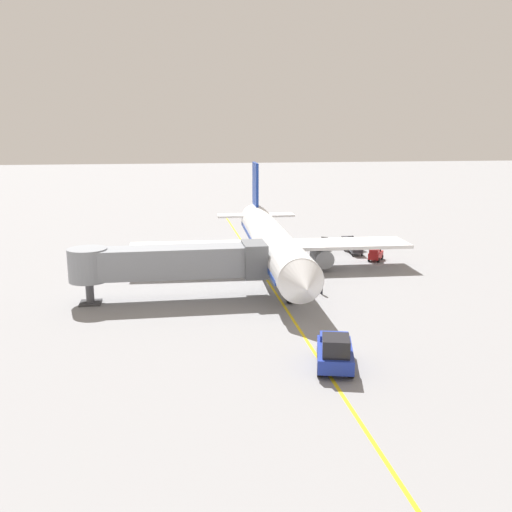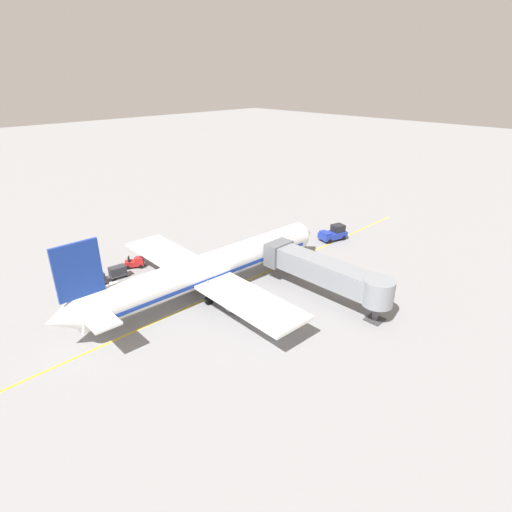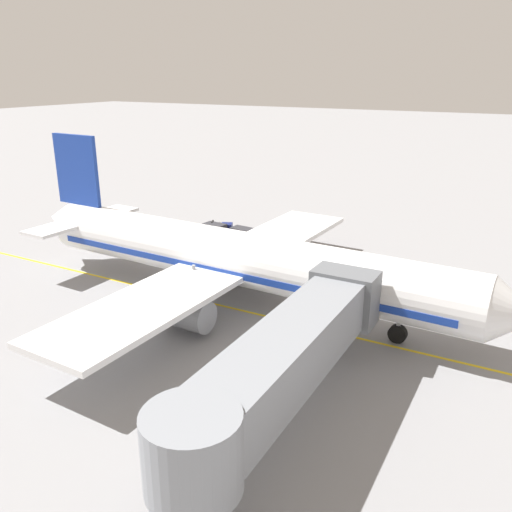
{
  "view_description": "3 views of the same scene",
  "coord_description": "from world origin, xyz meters",
  "px_view_note": "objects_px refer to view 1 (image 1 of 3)",
  "views": [
    {
      "loc": [
        9.27,
        54.61,
        14.75
      ],
      "look_at": [
        1.36,
        3.0,
        2.86
      ],
      "focal_mm": 38.95,
      "sensor_mm": 36.0,
      "label": 1
    },
    {
      "loc": [
        34.44,
        -28.98,
        24.79
      ],
      "look_at": [
        1.4,
        3.52,
        3.91
      ],
      "focal_mm": 28.72,
      "sensor_mm": 36.0,
      "label": 2
    },
    {
      "loc": [
        27.9,
        15.5,
        15.15
      ],
      "look_at": [
        -2.68,
        -1.33,
        3.0
      ],
      "focal_mm": 37.11,
      "sensor_mm": 36.0,
      "label": 3
    }
  ],
  "objects_px": {
    "parked_airliner": "(271,242)",
    "baggage_cart_front": "(356,247)",
    "pushback_tractor": "(335,352)",
    "ground_crew_wing_walker": "(322,284)",
    "jet_bridge": "(169,262)",
    "baggage_cart_second_in_train": "(348,242)",
    "baggage_tug_trailing": "(355,244)",
    "baggage_tug_lead": "(376,255)",
    "baggage_tug_spare": "(322,245)"
  },
  "relations": [
    {
      "from": "parked_airliner",
      "to": "jet_bridge",
      "type": "height_order",
      "value": "parked_airliner"
    },
    {
      "from": "parked_airliner",
      "to": "baggage_cart_second_in_train",
      "type": "bearing_deg",
      "value": -141.51
    },
    {
      "from": "parked_airliner",
      "to": "baggage_cart_second_in_train",
      "type": "height_order",
      "value": "parked_airliner"
    },
    {
      "from": "parked_airliner",
      "to": "jet_bridge",
      "type": "bearing_deg",
      "value": 40.12
    },
    {
      "from": "baggage_tug_lead",
      "to": "baggage_tug_spare",
      "type": "xyz_separation_m",
      "value": [
        4.66,
        -6.09,
        0.0
      ]
    },
    {
      "from": "parked_airliner",
      "to": "baggage_cart_front",
      "type": "bearing_deg",
      "value": -152.14
    },
    {
      "from": "parked_airliner",
      "to": "baggage_cart_front",
      "type": "relative_size",
      "value": 12.62
    },
    {
      "from": "baggage_cart_front",
      "to": "baggage_cart_second_in_train",
      "type": "distance_m",
      "value": 3.02
    },
    {
      "from": "jet_bridge",
      "to": "ground_crew_wing_walker",
      "type": "bearing_deg",
      "value": 178.91
    },
    {
      "from": "jet_bridge",
      "to": "ground_crew_wing_walker",
      "type": "distance_m",
      "value": 13.94
    },
    {
      "from": "pushback_tractor",
      "to": "baggage_tug_trailing",
      "type": "distance_m",
      "value": 36.46
    },
    {
      "from": "baggage_tug_trailing",
      "to": "ground_crew_wing_walker",
      "type": "xyz_separation_m",
      "value": [
        9.27,
        18.26,
        0.24
      ]
    },
    {
      "from": "parked_airliner",
      "to": "pushback_tractor",
      "type": "height_order",
      "value": "parked_airliner"
    },
    {
      "from": "pushback_tractor",
      "to": "baggage_tug_lead",
      "type": "xyz_separation_m",
      "value": [
        -13.23,
        -28.03,
        -0.39
      ]
    },
    {
      "from": "baggage_cart_front",
      "to": "baggage_cart_second_in_train",
      "type": "relative_size",
      "value": 1.0
    },
    {
      "from": "jet_bridge",
      "to": "baggage_tug_spare",
      "type": "height_order",
      "value": "jet_bridge"
    },
    {
      "from": "jet_bridge",
      "to": "baggage_cart_second_in_train",
      "type": "distance_m",
      "value": 28.68
    },
    {
      "from": "baggage_cart_front",
      "to": "parked_airliner",
      "type": "bearing_deg",
      "value": 27.86
    },
    {
      "from": "baggage_tug_trailing",
      "to": "baggage_cart_second_in_train",
      "type": "xyz_separation_m",
      "value": [
        0.87,
        -0.1,
        0.24
      ]
    },
    {
      "from": "parked_airliner",
      "to": "baggage_cart_second_in_train",
      "type": "xyz_separation_m",
      "value": [
        -11.45,
        -9.1,
        -2.24
      ]
    },
    {
      "from": "jet_bridge",
      "to": "ground_crew_wing_walker",
      "type": "xyz_separation_m",
      "value": [
        -13.71,
        0.26,
        -2.51
      ]
    },
    {
      "from": "baggage_tug_trailing",
      "to": "baggage_cart_front",
      "type": "xyz_separation_m",
      "value": [
        0.81,
        2.92,
        0.24
      ]
    },
    {
      "from": "pushback_tractor",
      "to": "ground_crew_wing_walker",
      "type": "distance_m",
      "value": 16.27
    },
    {
      "from": "baggage_tug_lead",
      "to": "baggage_tug_spare",
      "type": "height_order",
      "value": "same"
    },
    {
      "from": "baggage_cart_front",
      "to": "baggage_cart_second_in_train",
      "type": "xyz_separation_m",
      "value": [
        0.05,
        -3.02,
        0.0
      ]
    },
    {
      "from": "baggage_tug_spare",
      "to": "baggage_cart_front",
      "type": "distance_m",
      "value": 4.46
    },
    {
      "from": "pushback_tractor",
      "to": "baggage_tug_lead",
      "type": "distance_m",
      "value": 30.99
    },
    {
      "from": "jet_bridge",
      "to": "baggage_cart_second_in_train",
      "type": "xyz_separation_m",
      "value": [
        -22.12,
        -18.09,
        -2.51
      ]
    },
    {
      "from": "baggage_cart_front",
      "to": "ground_crew_wing_walker",
      "type": "relative_size",
      "value": 1.75
    },
    {
      "from": "pushback_tractor",
      "to": "jet_bridge",
      "type": "bearing_deg",
      "value": -57.68
    },
    {
      "from": "pushback_tractor",
      "to": "baggage_tug_trailing",
      "type": "bearing_deg",
      "value": -110.49
    },
    {
      "from": "jet_bridge",
      "to": "baggage_cart_front",
      "type": "distance_m",
      "value": 26.92
    },
    {
      "from": "parked_airliner",
      "to": "ground_crew_wing_walker",
      "type": "height_order",
      "value": "parked_airliner"
    },
    {
      "from": "jet_bridge",
      "to": "pushback_tractor",
      "type": "xyz_separation_m",
      "value": [
        -10.22,
        16.15,
        -2.36
      ]
    },
    {
      "from": "parked_airliner",
      "to": "baggage_cart_second_in_train",
      "type": "relative_size",
      "value": 12.62
    },
    {
      "from": "baggage_tug_spare",
      "to": "ground_crew_wing_walker",
      "type": "xyz_separation_m",
      "value": [
        5.08,
        18.23,
        0.24
      ]
    },
    {
      "from": "ground_crew_wing_walker",
      "to": "baggage_cart_front",
      "type": "bearing_deg",
      "value": -118.88
    },
    {
      "from": "jet_bridge",
      "to": "baggage_tug_trailing",
      "type": "distance_m",
      "value": 29.32
    },
    {
      "from": "parked_airliner",
      "to": "ground_crew_wing_walker",
      "type": "relative_size",
      "value": 22.07
    },
    {
      "from": "pushback_tractor",
      "to": "baggage_cart_second_in_train",
      "type": "distance_m",
      "value": 36.25
    },
    {
      "from": "pushback_tractor",
      "to": "baggage_cart_second_in_train",
      "type": "height_order",
      "value": "pushback_tractor"
    },
    {
      "from": "baggage_tug_lead",
      "to": "ground_crew_wing_walker",
      "type": "height_order",
      "value": "ground_crew_wing_walker"
    },
    {
      "from": "baggage_tug_spare",
      "to": "baggage_cart_front",
      "type": "xyz_separation_m",
      "value": [
        -3.38,
        2.89,
        0.24
      ]
    },
    {
      "from": "parked_airliner",
      "to": "jet_bridge",
      "type": "xyz_separation_m",
      "value": [
        10.67,
        8.99,
        0.27
      ]
    },
    {
      "from": "jet_bridge",
      "to": "baggage_tug_trailing",
      "type": "relative_size",
      "value": 6.16
    },
    {
      "from": "parked_airliner",
      "to": "baggage_tug_spare",
      "type": "xyz_separation_m",
      "value": [
        -8.12,
        -8.97,
        -2.47
      ]
    },
    {
      "from": "parked_airliner",
      "to": "pushback_tractor",
      "type": "xyz_separation_m",
      "value": [
        0.45,
        25.14,
        -2.09
      ]
    },
    {
      "from": "parked_airliner",
      "to": "pushback_tractor",
      "type": "distance_m",
      "value": 25.24
    },
    {
      "from": "baggage_tug_lead",
      "to": "baggage_tug_trailing",
      "type": "distance_m",
      "value": 6.14
    },
    {
      "from": "baggage_tug_spare",
      "to": "jet_bridge",
      "type": "bearing_deg",
      "value": 43.71
    }
  ]
}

